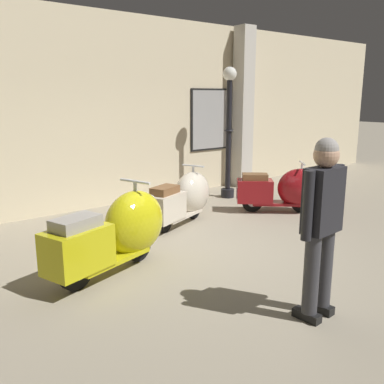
% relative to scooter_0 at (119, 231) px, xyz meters
% --- Properties ---
extents(ground_plane, '(60.00, 60.00, 0.00)m').
position_rel_scooter_0_xyz_m(ground_plane, '(1.23, -0.24, -0.50)').
color(ground_plane, gray).
extents(showroom_back_wall, '(18.00, 0.63, 3.68)m').
position_rel_scooter_0_xyz_m(showroom_back_wall, '(1.36, 3.05, 1.34)').
color(showroom_back_wall, beige).
rests_on(showroom_back_wall, ground).
extents(scooter_0, '(1.86, 1.03, 1.09)m').
position_rel_scooter_0_xyz_m(scooter_0, '(0.00, 0.00, 0.00)').
color(scooter_0, black).
rests_on(scooter_0, ground).
extents(scooter_1, '(1.64, 0.99, 0.97)m').
position_rel_scooter_0_xyz_m(scooter_1, '(1.85, 1.10, -0.06)').
color(scooter_1, black).
rests_on(scooter_1, ground).
extents(scooter_2, '(1.47, 1.35, 0.95)m').
position_rel_scooter_0_xyz_m(scooter_2, '(3.73, 0.48, -0.07)').
color(scooter_2, black).
rests_on(scooter_2, ground).
extents(lamppost, '(0.28, 0.28, 2.71)m').
position_rel_scooter_0_xyz_m(lamppost, '(3.71, 2.04, 0.98)').
color(lamppost, black).
rests_on(lamppost, ground).
extents(visitor_0, '(0.60, 0.30, 1.77)m').
position_rel_scooter_0_xyz_m(visitor_0, '(0.95, -2.24, 0.53)').
color(visitor_0, black).
rests_on(visitor_0, ground).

